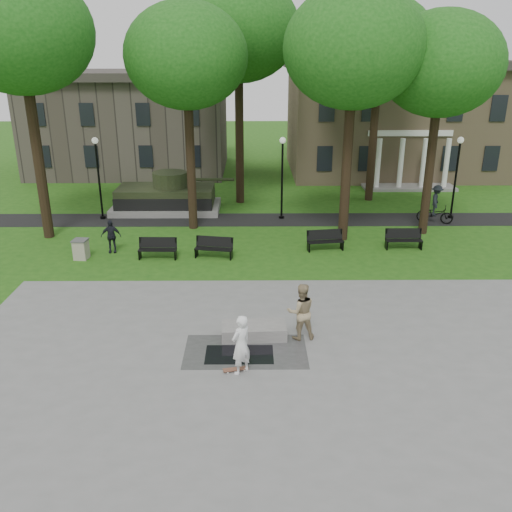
{
  "coord_description": "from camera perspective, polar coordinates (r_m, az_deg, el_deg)",
  "views": [
    {
      "loc": [
        -1.25,
        -18.31,
        9.21
      ],
      "look_at": [
        -1.08,
        2.32,
        1.4
      ],
      "focal_mm": 38.0,
      "sensor_mm": 36.0,
      "label": 1
    }
  ],
  "objects": [
    {
      "name": "pedestrian_walker",
      "position": [
        27.17,
        -15.02,
        2.02
      ],
      "size": [
        0.99,
        0.48,
        1.64
      ],
      "primitive_type": "imported",
      "rotation": [
        0.0,
        0.0,
        0.08
      ],
      "color": "black",
      "rests_on": "ground"
    },
    {
      "name": "tree_1",
      "position": [
        28.99,
        -7.36,
        20.07
      ],
      "size": [
        6.2,
        6.2,
        11.63
      ],
      "color": "black",
      "rests_on": "ground"
    },
    {
      "name": "park_bench_0",
      "position": [
        25.99,
        -10.31,
        0.86
      ],
      "size": [
        1.81,
        0.57,
        1.0
      ],
      "rotation": [
        0.0,
        0.0,
        -0.03
      ],
      "color": "black",
      "rests_on": "ground"
    },
    {
      "name": "friend_watching",
      "position": [
        18.35,
        4.76,
        -5.84
      ],
      "size": [
        1.07,
        0.89,
        2.0
      ],
      "primitive_type": "imported",
      "rotation": [
        0.0,
        0.0,
        3.28
      ],
      "color": "tan",
      "rests_on": "plaza"
    },
    {
      "name": "park_bench_3",
      "position": [
        27.84,
        15.27,
        1.8
      ],
      "size": [
        1.8,
        0.52,
        1.0
      ],
      "rotation": [
        0.0,
        0.0,
        0.0
      ],
      "color": "black",
      "rests_on": "ground"
    },
    {
      "name": "skateboarder",
      "position": [
        16.42,
        -1.6,
        -9.33
      ],
      "size": [
        0.83,
        0.82,
        1.93
      ],
      "primitive_type": "imported",
      "rotation": [
        0.0,
        0.0,
        3.92
      ],
      "color": "white",
      "rests_on": "plaza"
    },
    {
      "name": "puddle",
      "position": [
        17.82,
        -1.76,
        -10.33
      ],
      "size": [
        2.2,
        1.2,
        0.0
      ],
      "primitive_type": "cube",
      "color": "black",
      "rests_on": "plaza"
    },
    {
      "name": "plaza",
      "position": [
        16.23,
        4.14,
        -13.87
      ],
      "size": [
        22.0,
        16.0,
        0.02
      ],
      "primitive_type": "cube",
      "color": "gray",
      "rests_on": "ground"
    },
    {
      "name": "park_bench_1",
      "position": [
        25.77,
        -4.47,
        0.97
      ],
      "size": [
        1.85,
        0.84,
        1.0
      ],
      "rotation": [
        0.0,
        0.0,
        -0.18
      ],
      "color": "black",
      "rests_on": "ground"
    },
    {
      "name": "tree_2",
      "position": [
        27.23,
        10.24,
        20.66
      ],
      "size": [
        6.6,
        6.6,
        12.16
      ],
      "color": "black",
      "rests_on": "ground"
    },
    {
      "name": "footpath",
      "position": [
        31.7,
        1.81,
        3.85
      ],
      "size": [
        44.0,
        2.6,
        0.01
      ],
      "primitive_type": "cube",
      "color": "black",
      "rests_on": "ground"
    },
    {
      "name": "building_left",
      "position": [
        46.2,
        -13.0,
        13.25
      ],
      "size": [
        15.0,
        10.0,
        7.2
      ],
      "primitive_type": "cube",
      "color": "#4C443D",
      "rests_on": "ground"
    },
    {
      "name": "tree_4",
      "position": [
        34.34,
        -1.87,
        22.7
      ],
      "size": [
        7.2,
        7.2,
        13.5
      ],
      "color": "black",
      "rests_on": "ground"
    },
    {
      "name": "tree_0",
      "position": [
        29.36,
        -23.56,
        20.75
      ],
      "size": [
        6.8,
        6.8,
        12.97
      ],
      "color": "black",
      "rests_on": "ground"
    },
    {
      "name": "cyclist",
      "position": [
        32.52,
        18.38,
        4.85
      ],
      "size": [
        2.11,
        1.34,
        2.2
      ],
      "rotation": [
        0.0,
        0.0,
        1.22
      ],
      "color": "black",
      "rests_on": "ground"
    },
    {
      "name": "skateboard",
      "position": [
        16.99,
        -2.16,
        -11.88
      ],
      "size": [
        0.8,
        0.37,
        0.07
      ],
      "primitive_type": "cube",
      "rotation": [
        0.0,
        0.0,
        0.23
      ],
      "color": "brown",
      "rests_on": "plaza"
    },
    {
      "name": "lamp_left",
      "position": [
        32.48,
        -16.28,
        8.52
      ],
      "size": [
        0.36,
        0.36,
        4.73
      ],
      "color": "black",
      "rests_on": "ground"
    },
    {
      "name": "tank_monument",
      "position": [
        33.78,
        -9.38,
        6.14
      ],
      "size": [
        7.45,
        3.4,
        2.4
      ],
      "color": "gray",
      "rests_on": "ground"
    },
    {
      "name": "trash_bin",
      "position": [
        26.82,
        -17.94,
        0.7
      ],
      "size": [
        0.73,
        0.73,
        0.96
      ],
      "rotation": [
        0.0,
        0.0,
        -0.11
      ],
      "color": "#ACA38D",
      "rests_on": "ground"
    },
    {
      "name": "building_right",
      "position": [
        45.97,
        14.13,
        14.06
      ],
      "size": [
        17.0,
        12.0,
        8.6
      ],
      "color": "#9E8460",
      "rests_on": "ground"
    },
    {
      "name": "park_bench_2",
      "position": [
        26.9,
        7.31,
        1.72
      ],
      "size": [
        1.85,
        0.77,
        1.0
      ],
      "rotation": [
        0.0,
        0.0,
        0.14
      ],
      "color": "black",
      "rests_on": "ground"
    },
    {
      "name": "ground",
      "position": [
        20.53,
        3.08,
        -5.95
      ],
      "size": [
        120.0,
        120.0,
        0.0
      ],
      "primitive_type": "plane",
      "color": "#1F4F12",
      "rests_on": "ground"
    },
    {
      "name": "lamp_mid",
      "position": [
        31.32,
        2.77,
        8.89
      ],
      "size": [
        0.36,
        0.36,
        4.73
      ],
      "color": "black",
      "rests_on": "ground"
    },
    {
      "name": "tree_5",
      "position": [
        35.66,
        12.95,
        20.99
      ],
      "size": [
        6.4,
        6.4,
        12.44
      ],
      "color": "black",
      "rests_on": "ground"
    },
    {
      "name": "lamp_right",
      "position": [
        33.41,
        20.36,
        8.38
      ],
      "size": [
        0.36,
        0.36,
        4.73
      ],
      "color": "black",
      "rests_on": "ground"
    },
    {
      "name": "tree_3",
      "position": [
        29.31,
        18.93,
        18.5
      ],
      "size": [
        6.0,
        6.0,
        11.19
      ],
      "color": "black",
      "rests_on": "ground"
    },
    {
      "name": "concrete_block",
      "position": [
        18.73,
        -0.22,
        -7.87
      ],
      "size": [
        2.25,
        1.1,
        0.45
      ],
      "primitive_type": "cube",
      "rotation": [
        0.0,
        0.0,
        0.05
      ],
      "color": "gray",
      "rests_on": "plaza"
    }
  ]
}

